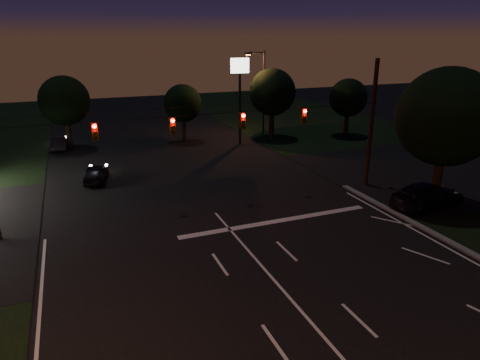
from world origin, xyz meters
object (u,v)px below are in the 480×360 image
utility_pole_right (365,184)px  car_oncoming_a (96,173)px  car_oncoming_b (59,143)px  tree_right_near (445,118)px  car_cross (428,195)px

utility_pole_right → car_oncoming_a: size_ratio=2.32×
utility_pole_right → car_oncoming_b: utility_pole_right is taller
utility_pole_right → tree_right_near: 7.61m
tree_right_near → car_cross: 4.93m
car_oncoming_a → car_oncoming_b: 11.87m
car_oncoming_b → car_cross: size_ratio=0.70×
car_oncoming_b → car_cross: bearing=133.0°
utility_pole_right → car_oncoming_a: (-18.40, 8.02, 0.66)m
car_oncoming_b → car_cross: 32.98m
utility_pole_right → car_cross: (0.96, -5.00, 0.78)m
tree_right_near → car_cross: (-0.56, -0.17, -4.89)m
tree_right_near → car_oncoming_a: bearing=147.2°
tree_right_near → car_oncoming_a: (-19.93, 12.85, -5.02)m
tree_right_near → car_oncoming_b: 33.62m
utility_pole_right → tree_right_near: (1.53, -4.83, 5.68)m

